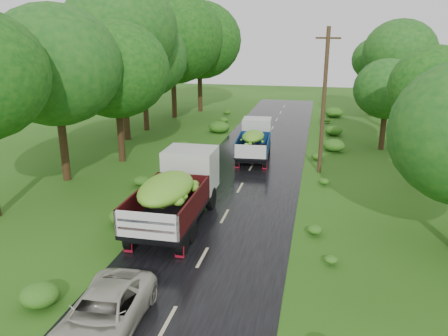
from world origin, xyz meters
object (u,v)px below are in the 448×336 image
(truck_near, at_px, (178,188))
(truck_far, at_px, (255,139))
(car, at_px, (103,314))
(utility_pole, at_px, (324,100))

(truck_near, distance_m, truck_far, 11.37)
(car, height_order, utility_pole, utility_pole)
(truck_far, bearing_deg, truck_near, -102.57)
(truck_far, bearing_deg, utility_pole, -30.84)
(truck_near, xyz_separation_m, truck_far, (1.77, 11.23, -0.28))
(car, distance_m, utility_pole, 18.09)
(truck_far, distance_m, car, 19.01)
(truck_near, bearing_deg, utility_pole, 55.14)
(truck_near, relative_size, truck_far, 1.19)
(utility_pole, bearing_deg, truck_far, 177.68)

